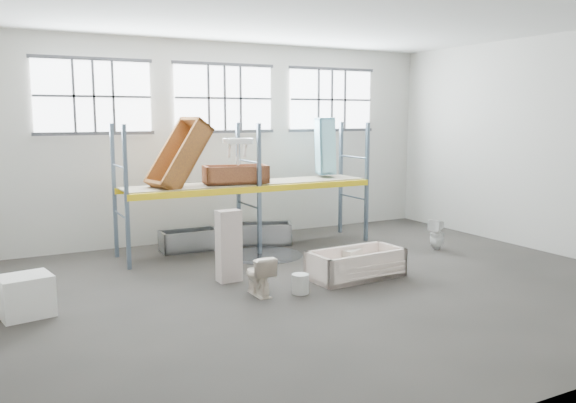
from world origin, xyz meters
TOP-DOWN VIEW (x-y plane):
  - floor at (0.00, 0.00)m, footprint 12.00×10.00m
  - ceiling at (0.00, 0.00)m, footprint 12.00×10.00m
  - wall_back at (0.00, 5.05)m, footprint 12.00×0.10m
  - wall_front at (0.00, -5.05)m, footprint 12.00×0.10m
  - wall_right at (6.05, 0.00)m, footprint 0.10×10.00m
  - window_left at (-3.20, 4.94)m, footprint 2.60×0.04m
  - window_mid at (0.00, 4.94)m, footprint 2.60×0.04m
  - window_right at (3.20, 4.94)m, footprint 2.60×0.04m
  - rack_upright_la at (-3.00, 2.90)m, footprint 0.08×0.08m
  - rack_upright_lb at (-3.00, 4.10)m, footprint 0.08×0.08m
  - rack_upright_ma at (0.00, 2.90)m, footprint 0.08×0.08m
  - rack_upright_mb at (0.00, 4.10)m, footprint 0.08×0.08m
  - rack_upright_ra at (3.00, 2.90)m, footprint 0.08×0.08m
  - rack_upright_rb at (3.00, 4.10)m, footprint 0.08×0.08m
  - rack_beam_front at (0.00, 2.90)m, footprint 6.00×0.10m
  - rack_beam_back at (0.00, 4.10)m, footprint 6.00×0.10m
  - shelf_deck at (0.00, 3.50)m, footprint 5.90×1.10m
  - wet_patch at (0.00, 2.70)m, footprint 1.80×1.80m
  - bathtub_beige at (0.81, 0.16)m, footprint 1.92×0.99m
  - cistern_spare at (0.93, 0.47)m, footprint 0.47×0.34m
  - sink_in_tub at (0.47, 0.71)m, footprint 0.60×0.60m
  - toilet_beige at (-1.36, 0.05)m, footprint 0.41×0.72m
  - cistern_tall at (-1.50, 1.11)m, footprint 0.46×0.31m
  - toilet_white at (3.89, 1.27)m, footprint 0.43×0.42m
  - steel_tub_left at (-1.34, 3.95)m, footprint 1.35×0.66m
  - steel_tub_right at (0.52, 3.82)m, footprint 1.55×1.15m
  - rust_tub_flat at (-0.38, 3.38)m, footprint 1.55×0.91m
  - rust_tub_tilted at (-1.69, 3.48)m, footprint 1.53×1.10m
  - sink_on_shelf at (-0.41, 3.13)m, footprint 0.81×0.70m
  - blue_tub_upright at (2.27, 3.74)m, footprint 0.64×0.78m
  - bucket at (-0.67, -0.23)m, footprint 0.36×0.36m
  - carton_near at (-5.11, 0.79)m, footprint 0.87×0.78m

SIDE VIEW (x-z plane):
  - floor at x=0.00m, z-range -0.10..0.00m
  - wet_patch at x=0.00m, z-range 0.00..0.00m
  - sink_in_tub at x=0.47m, z-range 0.08..0.24m
  - bucket at x=-0.67m, z-range 0.00..0.36m
  - steel_tub_left at x=-1.34m, z-range 0.00..0.49m
  - steel_tub_right at x=0.52m, z-range 0.00..0.51m
  - bathtub_beige at x=0.81m, z-range 0.00..0.55m
  - cistern_spare at x=0.93m, z-range 0.08..0.48m
  - carton_near at x=-5.11m, z-range 0.00..0.66m
  - toilet_beige at x=-1.36m, z-range 0.00..0.73m
  - toilet_white at x=3.89m, z-range 0.00..0.74m
  - cistern_tall at x=-1.50m, z-range 0.00..1.39m
  - rack_upright_la at x=-3.00m, z-range 0.00..3.00m
  - rack_upright_lb at x=-3.00m, z-range 0.00..3.00m
  - rack_upright_ma at x=0.00m, z-range 0.00..3.00m
  - rack_upright_mb at x=0.00m, z-range 0.00..3.00m
  - rack_upright_ra at x=3.00m, z-range 0.00..3.00m
  - rack_upright_rb at x=3.00m, z-range 0.00..3.00m
  - rack_beam_front at x=0.00m, z-range 1.43..1.57m
  - rack_beam_back at x=0.00m, z-range 1.43..1.57m
  - shelf_deck at x=0.00m, z-range 1.57..1.59m
  - rust_tub_flat at x=-0.38m, z-range 1.61..2.03m
  - sink_on_shelf at x=-0.41m, z-range 1.79..2.40m
  - rust_tub_tilted at x=-1.69m, z-range 1.45..3.14m
  - blue_tub_upright at x=2.27m, z-range 1.67..3.12m
  - wall_back at x=0.00m, z-range 0.00..5.00m
  - wall_front at x=0.00m, z-range 0.00..5.00m
  - wall_right at x=6.05m, z-range 0.00..5.00m
  - window_left at x=-3.20m, z-range 2.80..4.40m
  - window_mid at x=0.00m, z-range 2.80..4.40m
  - window_right at x=3.20m, z-range 2.80..4.40m
  - ceiling at x=0.00m, z-range 5.00..5.10m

